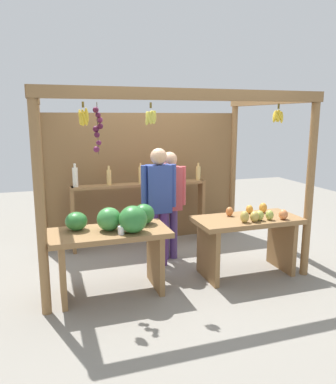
% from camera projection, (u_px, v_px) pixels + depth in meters
% --- Properties ---
extents(ground_plane, '(12.00, 12.00, 0.00)m').
position_uv_depth(ground_plane, '(164.00, 261.00, 5.34)').
color(ground_plane, gray).
rests_on(ground_plane, ground).
extents(market_stall, '(3.30, 2.12, 2.30)m').
position_uv_depth(market_stall, '(153.00, 163.00, 5.50)').
color(market_stall, olive).
rests_on(market_stall, ground).
extents(fruit_counter_left, '(1.34, 0.68, 1.06)m').
position_uv_depth(fruit_counter_left, '(114.00, 235.00, 4.24)').
color(fruit_counter_left, olive).
rests_on(fruit_counter_left, ground).
extents(fruit_counter_right, '(1.34, 0.64, 0.90)m').
position_uv_depth(fruit_counter_right, '(248.00, 232.00, 4.79)').
color(fruit_counter_right, olive).
rests_on(fruit_counter_right, ground).
extents(bottle_shelf_unit, '(2.12, 0.22, 1.34)m').
position_uv_depth(bottle_shelf_unit, '(140.00, 196.00, 5.84)').
color(bottle_shelf_unit, olive).
rests_on(bottle_shelf_unit, ground).
extents(vendor_man, '(0.48, 0.22, 1.61)m').
position_uv_depth(vendor_man, '(159.00, 197.00, 4.98)').
color(vendor_man, '#57307C').
rests_on(vendor_man, ground).
extents(vendor_woman, '(0.48, 0.21, 1.54)m').
position_uv_depth(vendor_woman, '(170.00, 196.00, 5.26)').
color(vendor_woman, '#513972').
rests_on(vendor_woman, ground).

